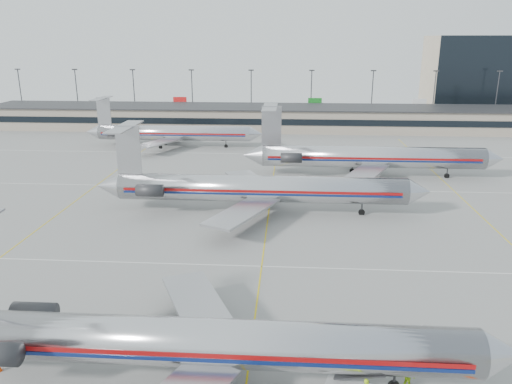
{
  "coord_description": "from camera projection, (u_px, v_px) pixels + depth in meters",
  "views": [
    {
      "loc": [
        2.77,
        -39.92,
        23.9
      ],
      "look_at": [
        -1.51,
        23.15,
        4.5
      ],
      "focal_mm": 35.0,
      "sensor_mm": 36.0,
      "label": 1
    }
  ],
  "objects": [
    {
      "name": "ground",
      "position": [
        255.0,
        314.0,
        45.26
      ],
      "size": [
        260.0,
        260.0,
        0.0
      ],
      "primitive_type": "plane",
      "color": "gray",
      "rests_on": "ground"
    },
    {
      "name": "apron_markings",
      "position": [
        262.0,
        266.0,
        54.8
      ],
      "size": [
        160.0,
        0.15,
        0.02
      ],
      "primitive_type": "cube",
      "color": "silver",
      "rests_on": "ground"
    },
    {
      "name": "terminal",
      "position": [
        280.0,
        118.0,
        137.79
      ],
      "size": [
        162.0,
        17.0,
        6.25
      ],
      "color": "gray",
      "rests_on": "ground"
    },
    {
      "name": "light_mast_row",
      "position": [
        281.0,
        93.0,
        149.57
      ],
      "size": [
        163.6,
        0.4,
        15.28
      ],
      "color": "#38383D",
      "rests_on": "ground"
    },
    {
      "name": "distant_building",
      "position": [
        476.0,
        76.0,
        159.67
      ],
      "size": [
        30.0,
        20.0,
        25.0
      ],
      "primitive_type": "cube",
      "color": "tan",
      "rests_on": "ground"
    },
    {
      "name": "jet_foreground",
      "position": [
        196.0,
        342.0,
        35.39
      ],
      "size": [
        44.01,
        25.91,
        11.52
      ],
      "color": "silver",
      "rests_on": "ground"
    },
    {
      "name": "jet_second_row",
      "position": [
        254.0,
        188.0,
        70.85
      ],
      "size": [
        47.74,
        28.11,
        12.5
      ],
      "color": "silver",
      "rests_on": "ground"
    },
    {
      "name": "jet_third_row",
      "position": [
        367.0,
        157.0,
        89.62
      ],
      "size": [
        46.5,
        28.6,
        12.71
      ],
      "color": "silver",
      "rests_on": "ground"
    },
    {
      "name": "jet_back_row",
      "position": [
        170.0,
        133.0,
        114.86
      ],
      "size": [
        41.33,
        25.42,
        11.3
      ],
      "color": "silver",
      "rests_on": "ground"
    },
    {
      "name": "ramp_worker_far",
      "position": [
        409.0,
        378.0,
        35.35
      ],
      "size": [
        0.87,
        0.69,
        1.73
      ],
      "primitive_type": "imported",
      "rotation": [
        0.0,
        0.0,
        0.04
      ],
      "color": "#88C112",
      "rests_on": "ground"
    }
  ]
}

